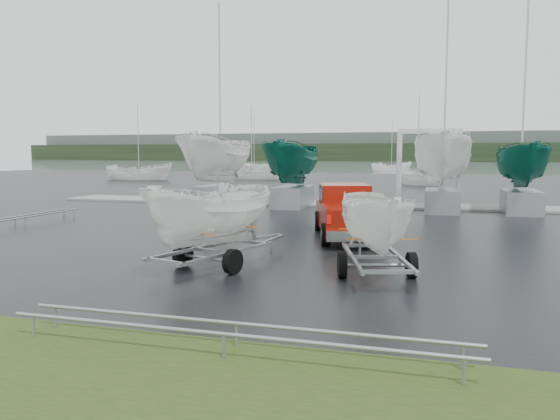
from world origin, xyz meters
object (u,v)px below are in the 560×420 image
object	(u,v)px
pickup_truck	(346,210)
boat_hoist	(429,157)
trailer_parked	(211,162)
trailer_hitched	(377,173)

from	to	relation	value
pickup_truck	boat_hoist	world-z (taller)	boat_hoist
trailer_parked	boat_hoist	xyz separation A→B (m)	(4.82, 17.29, 0.03)
pickup_truck	trailer_parked	size ratio (longest dim) A/B	1.15
pickup_truck	boat_hoist	bearing A→B (deg)	61.46
pickup_truck	boat_hoist	xyz separation A→B (m)	(2.50, 11.06, 1.75)
trailer_parked	pickup_truck	bearing A→B (deg)	86.60
pickup_truck	trailer_parked	bearing A→B (deg)	-126.16
trailer_parked	boat_hoist	bearing A→B (deg)	91.40
pickup_truck	trailer_hitched	distance (m)	6.31
trailer_hitched	trailer_parked	world-z (taller)	trailer_parked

